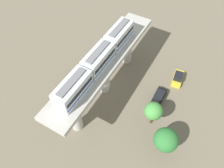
{
  "coord_description": "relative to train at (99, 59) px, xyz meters",
  "views": [
    {
      "loc": [
        -14.16,
        22.07,
        34.83
      ],
      "look_at": [
        -2.5,
        1.61,
        5.08
      ],
      "focal_mm": 34.82,
      "sensor_mm": 36.0,
      "label": 1
    }
  ],
  "objects": [
    {
      "name": "ground_plane",
      "position": [
        0.0,
        -1.61,
        -10.0
      ],
      "size": [
        120.0,
        120.0,
        0.0
      ],
      "primitive_type": "plane",
      "color": "#706654"
    },
    {
      "name": "viaduct",
      "position": [
        0.0,
        -1.61,
        -3.66
      ],
      "size": [
        5.2,
        28.85,
        8.47
      ],
      "color": "#B7B2AA",
      "rests_on": "ground"
    },
    {
      "name": "train",
      "position": [
        0.0,
        0.0,
        0.0
      ],
      "size": [
        2.64,
        20.5,
        3.24
      ],
      "color": "silver",
      "rests_on": "viaduct"
    },
    {
      "name": "tree_mid_lot",
      "position": [
        -14.46,
        4.38,
        -6.38
      ],
      "size": [
        3.86,
        3.86,
        5.57
      ],
      "color": "brown",
      "rests_on": "ground"
    },
    {
      "name": "parked_car_yellow",
      "position": [
        -11.76,
        -11.04,
        -9.26
      ],
      "size": [
        2.27,
        4.38,
        1.76
      ],
      "rotation": [
        0.0,
        0.0,
        0.12
      ],
      "color": "yellow",
      "rests_on": "ground"
    },
    {
      "name": "tree_near_viaduct",
      "position": [
        -10.85,
        0.82,
        -6.03
      ],
      "size": [
        3.11,
        3.11,
        5.56
      ],
      "color": "brown",
      "rests_on": "ground"
    },
    {
      "name": "parked_car_black",
      "position": [
        -10.13,
        -4.86,
        -9.26
      ],
      "size": [
        1.85,
        4.22,
        1.76
      ],
      "rotation": [
        0.0,
        0.0,
        0.01
      ],
      "color": "black",
      "rests_on": "ground"
    }
  ]
}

